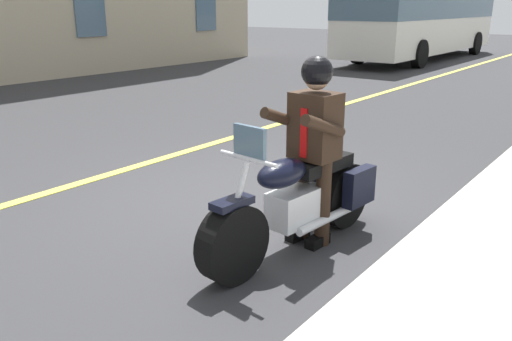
{
  "coord_description": "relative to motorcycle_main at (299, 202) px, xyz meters",
  "views": [
    {
      "loc": [
        4.34,
        3.56,
        2.15
      ],
      "look_at": [
        0.86,
        0.87,
        0.75
      ],
      "focal_mm": 36.53,
      "sensor_mm": 36.0,
      "label": 1
    }
  ],
  "objects": [
    {
      "name": "ground_plane",
      "position": [
        -0.62,
        -1.18,
        -0.45
      ],
      "size": [
        80.0,
        80.0,
        0.0
      ],
      "primitive_type": "plane",
      "color": "#333335"
    },
    {
      "name": "lane_center_stripe",
      "position": [
        -0.62,
        -3.18,
        -0.45
      ],
      "size": [
        60.0,
        0.16,
        0.01
      ],
      "primitive_type": "cube",
      "color": "#E5DB4C",
      "rests_on": "ground_plane"
    },
    {
      "name": "motorcycle_main",
      "position": [
        0.0,
        0.0,
        0.0
      ],
      "size": [
        2.22,
        0.72,
        1.26
      ],
      "color": "black",
      "rests_on": "ground_plane"
    },
    {
      "name": "rider_main",
      "position": [
        -0.19,
        0.01,
        0.58
      ],
      "size": [
        0.66,
        0.59,
        1.74
      ],
      "color": "black",
      "rests_on": "ground_plane"
    },
    {
      "name": "bus_near",
      "position": [
        -17.99,
        -5.74,
        1.42
      ],
      "size": [
        11.05,
        2.7,
        3.3
      ],
      "color": "white",
      "rests_on": "ground_plane"
    }
  ]
}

